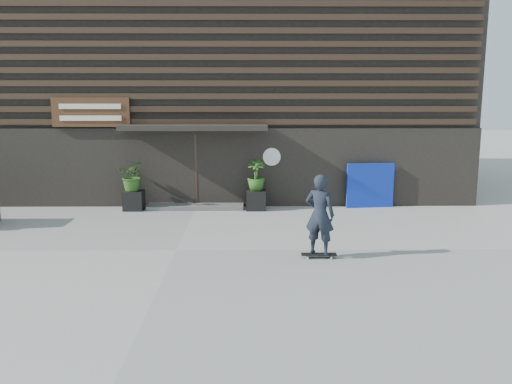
{
  "coord_description": "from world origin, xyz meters",
  "views": [
    {
      "loc": [
        1.73,
        -12.12,
        3.61
      ],
      "look_at": [
        1.87,
        1.46,
        1.1
      ],
      "focal_mm": 38.01,
      "sensor_mm": 36.0,
      "label": 1
    }
  ],
  "objects_px": {
    "blue_tarp": "(370,185)",
    "skateboarder": "(320,215)",
    "planter_pot_right": "(256,200)",
    "planter_pot_left": "(134,200)"
  },
  "relations": [
    {
      "from": "planter_pot_left",
      "to": "skateboarder",
      "type": "height_order",
      "value": "skateboarder"
    },
    {
      "from": "planter_pot_left",
      "to": "skateboarder",
      "type": "bearing_deg",
      "value": -44.4
    },
    {
      "from": "blue_tarp",
      "to": "skateboarder",
      "type": "bearing_deg",
      "value": -118.96
    },
    {
      "from": "planter_pot_right",
      "to": "skateboarder",
      "type": "distance_m",
      "value": 5.25
    },
    {
      "from": "planter_pot_right",
      "to": "skateboarder",
      "type": "height_order",
      "value": "skateboarder"
    },
    {
      "from": "planter_pot_right",
      "to": "blue_tarp",
      "type": "bearing_deg",
      "value": 4.75
    },
    {
      "from": "skateboarder",
      "to": "planter_pot_right",
      "type": "bearing_deg",
      "value": 104.9
    },
    {
      "from": "planter_pot_left",
      "to": "blue_tarp",
      "type": "xyz_separation_m",
      "value": [
        7.41,
        0.3,
        0.4
      ]
    },
    {
      "from": "planter_pot_left",
      "to": "skateboarder",
      "type": "distance_m",
      "value": 7.22
    },
    {
      "from": "planter_pot_right",
      "to": "skateboarder",
      "type": "xyz_separation_m",
      "value": [
        1.34,
        -5.03,
        0.68
      ]
    }
  ]
}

